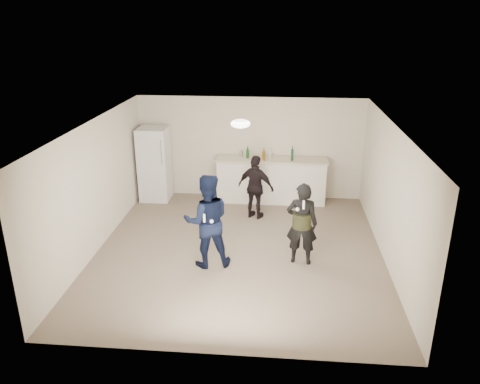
# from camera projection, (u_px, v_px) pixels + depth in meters

# --- Properties ---
(floor) EXTENTS (6.00, 6.00, 0.00)m
(floor) POSITION_uv_depth(u_px,v_px,m) (239.00, 251.00, 9.13)
(floor) COLOR #6B5B4C
(floor) RESTS_ON ground
(ceiling) EXTENTS (6.00, 6.00, 0.00)m
(ceiling) POSITION_uv_depth(u_px,v_px,m) (239.00, 125.00, 8.24)
(ceiling) COLOR silver
(ceiling) RESTS_ON wall_back
(wall_back) EXTENTS (6.00, 0.00, 6.00)m
(wall_back) POSITION_uv_depth(u_px,v_px,m) (250.00, 148.00, 11.48)
(wall_back) COLOR beige
(wall_back) RESTS_ON floor
(wall_front) EXTENTS (6.00, 0.00, 6.00)m
(wall_front) POSITION_uv_depth(u_px,v_px,m) (218.00, 274.00, 5.89)
(wall_front) COLOR beige
(wall_front) RESTS_ON floor
(wall_left) EXTENTS (0.00, 6.00, 6.00)m
(wall_left) POSITION_uv_depth(u_px,v_px,m) (96.00, 186.00, 8.92)
(wall_left) COLOR beige
(wall_left) RESTS_ON floor
(wall_right) EXTENTS (0.00, 6.00, 6.00)m
(wall_right) POSITION_uv_depth(u_px,v_px,m) (390.00, 196.00, 8.46)
(wall_right) COLOR beige
(wall_right) RESTS_ON floor
(counter) EXTENTS (2.60, 0.56, 1.05)m
(counter) POSITION_uv_depth(u_px,v_px,m) (271.00, 181.00, 11.39)
(counter) COLOR white
(counter) RESTS_ON floor
(counter_top) EXTENTS (2.68, 0.64, 0.04)m
(counter_top) POSITION_uv_depth(u_px,v_px,m) (272.00, 159.00, 11.19)
(counter_top) COLOR beige
(counter_top) RESTS_ON counter
(fridge) EXTENTS (0.70, 0.70, 1.80)m
(fridge) POSITION_uv_depth(u_px,v_px,m) (155.00, 164.00, 11.43)
(fridge) COLOR silver
(fridge) RESTS_ON floor
(fridge_handle) EXTENTS (0.02, 0.02, 0.60)m
(fridge_handle) POSITION_uv_depth(u_px,v_px,m) (161.00, 153.00, 10.92)
(fridge_handle) COLOR silver
(fridge_handle) RESTS_ON fridge
(ceiling_dome) EXTENTS (0.36, 0.36, 0.16)m
(ceiling_dome) POSITION_uv_depth(u_px,v_px,m) (240.00, 124.00, 8.54)
(ceiling_dome) COLOR white
(ceiling_dome) RESTS_ON ceiling
(shaker) EXTENTS (0.08, 0.08, 0.17)m
(shaker) POSITION_uv_depth(u_px,v_px,m) (241.00, 154.00, 11.29)
(shaker) COLOR #BCBCC1
(shaker) RESTS_ON counter_top
(man) EXTENTS (0.98, 0.84, 1.74)m
(man) POSITION_uv_depth(u_px,v_px,m) (207.00, 221.00, 8.34)
(man) COLOR #0F1B3E
(man) RESTS_ON floor
(woman) EXTENTS (0.61, 0.44, 1.56)m
(woman) POSITION_uv_depth(u_px,v_px,m) (302.00, 224.00, 8.44)
(woman) COLOR black
(woman) RESTS_ON floor
(camo_shorts) EXTENTS (0.34, 0.34, 0.28)m
(camo_shorts) POSITION_uv_depth(u_px,v_px,m) (302.00, 220.00, 8.42)
(camo_shorts) COLOR #353A1A
(camo_shorts) RESTS_ON woman
(spectator) EXTENTS (0.92, 0.65, 1.46)m
(spectator) POSITION_uv_depth(u_px,v_px,m) (256.00, 187.00, 10.38)
(spectator) COLOR black
(spectator) RESTS_ON floor
(remote_man) EXTENTS (0.04, 0.04, 0.15)m
(remote_man) POSITION_uv_depth(u_px,v_px,m) (204.00, 218.00, 8.01)
(remote_man) COLOR white
(remote_man) RESTS_ON man
(nunchuk_man) EXTENTS (0.07, 0.07, 0.07)m
(nunchuk_man) POSITION_uv_depth(u_px,v_px,m) (212.00, 221.00, 8.05)
(nunchuk_man) COLOR white
(nunchuk_man) RESTS_ON man
(remote_woman) EXTENTS (0.04, 0.04, 0.15)m
(remote_woman) POSITION_uv_depth(u_px,v_px,m) (304.00, 205.00, 8.04)
(remote_woman) COLOR white
(remote_woman) RESTS_ON woman
(nunchuk_woman) EXTENTS (0.07, 0.07, 0.07)m
(nunchuk_woman) POSITION_uv_depth(u_px,v_px,m) (297.00, 209.00, 8.11)
(nunchuk_woman) COLOR white
(nunchuk_woman) RESTS_ON woman
(bottle_cluster) EXTENTS (1.13, 0.26, 0.29)m
(bottle_cluster) POSITION_uv_depth(u_px,v_px,m) (268.00, 155.00, 11.09)
(bottle_cluster) COLOR brown
(bottle_cluster) RESTS_ON counter_top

